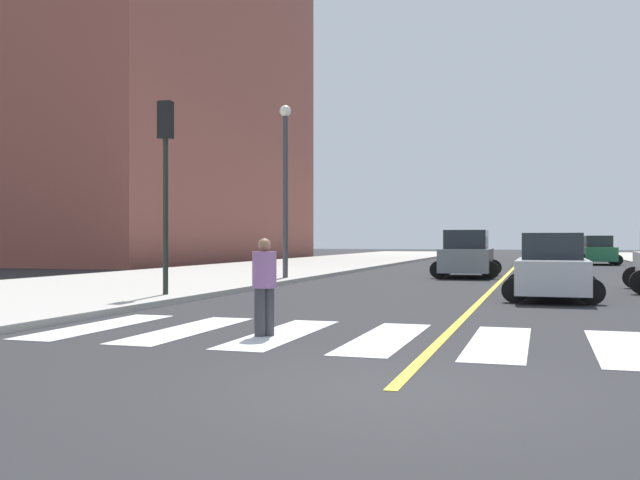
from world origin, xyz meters
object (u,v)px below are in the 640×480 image
car_silver_second (552,268)px  street_lamp (285,175)px  car_black_seventh (548,252)px  car_yellow_third (590,249)px  traffic_light_far_corner (166,159)px  pedestrian_crossing (264,282)px  car_gray_fifth (467,255)px  car_green_nearest (599,251)px  car_red_sixth (546,248)px

car_silver_second → street_lamp: bearing=-30.3°
car_silver_second → car_black_seventh: bearing=-90.0°
car_silver_second → car_yellow_third: bearing=-94.6°
traffic_light_far_corner → pedestrian_crossing: size_ratio=3.15×
car_yellow_third → car_black_seventh: size_ratio=0.93×
car_black_seventh → car_silver_second: bearing=92.3°
car_silver_second → traffic_light_far_corner: 10.75m
traffic_light_far_corner → car_silver_second: bearing=17.9°
car_silver_second → pedestrian_crossing: 10.25m
car_gray_fifth → street_lamp: 8.78m
car_green_nearest → car_black_seventh: 6.54m
traffic_light_far_corner → car_black_seventh: bearing=69.5°
car_gray_fifth → traffic_light_far_corner: bearing=-116.1°
car_yellow_third → pedestrian_crossing: 49.10m
car_yellow_third → car_gray_fifth: (-6.62, -28.46, 0.10)m
car_green_nearest → car_red_sixth: car_red_sixth is taller
car_green_nearest → pedestrian_crossing: size_ratio=2.57×
car_green_nearest → car_red_sixth: bearing=-80.2°
pedestrian_crossing → car_gray_fifth: bearing=-145.7°
car_silver_second → traffic_light_far_corner: (-9.85, -3.18, 2.92)m
car_yellow_third → street_lamp: bearing=69.6°
car_gray_fifth → street_lamp: bearing=-142.1°
car_red_sixth → car_black_seventh: size_ratio=0.98×
car_black_seventh → traffic_light_far_corner: 28.47m
pedestrian_crossing → car_green_nearest: bearing=-153.5°
car_red_sixth → car_gray_fifth: bearing=84.0°
car_silver_second → car_red_sixth: 44.80m
car_black_seventh → street_lamp: 20.43m
car_yellow_third → pedestrian_crossing: bearing=81.3°
car_silver_second → car_black_seventh: size_ratio=0.92×
car_green_nearest → street_lamp: 26.91m
car_silver_second → car_black_seventh: car_black_seventh is taller
car_yellow_third → car_silver_second: bearing=85.9°
car_red_sixth → traffic_light_far_corner: size_ratio=0.83×
car_black_seventh → street_lamp: bearing=63.5°
car_gray_fifth → traffic_light_far_corner: traffic_light_far_corner is taller
car_gray_fifth → car_silver_second: bearing=-74.1°
car_gray_fifth → car_black_seventh: size_ratio=1.05×
street_lamp → car_red_sixth: bearing=76.0°
car_green_nearest → traffic_light_far_corner: size_ratio=0.82×
car_silver_second → car_gray_fifth: 11.36m
car_black_seventh → traffic_light_far_corner: (-9.92, -26.53, 2.86)m
car_gray_fifth → street_lamp: street_lamp is taller
car_silver_second → traffic_light_far_corner: size_ratio=0.78×
car_green_nearest → car_gray_fifth: bearing=68.7°
car_gray_fifth → car_black_seventh: bearing=73.6°
car_red_sixth → traffic_light_far_corner: (-9.88, -47.98, 2.87)m
car_silver_second → car_yellow_third: (3.29, 39.32, 0.00)m
car_black_seventh → pedestrian_crossing: 32.83m
traffic_light_far_corner → street_lamp: street_lamp is taller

